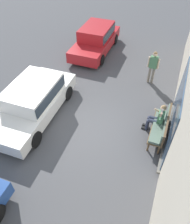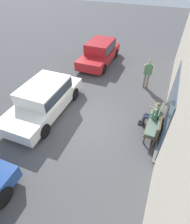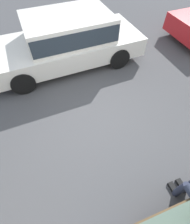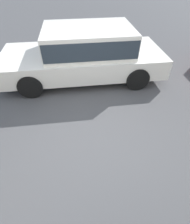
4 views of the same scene
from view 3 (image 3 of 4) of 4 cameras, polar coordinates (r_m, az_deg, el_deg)
ground_plane at (r=4.50m, az=-0.60°, el=-0.30°), size 60.00×60.00×0.00m
parked_car_mid at (r=5.73m, az=-9.40°, el=22.54°), size 4.76×2.13×1.47m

